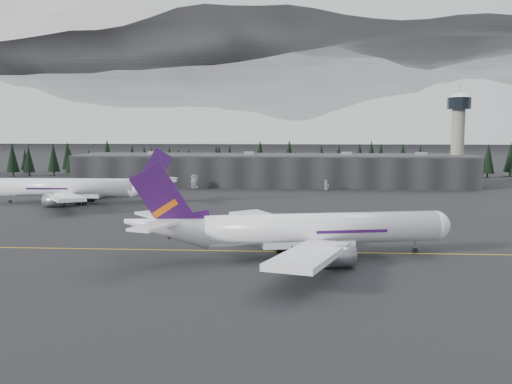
# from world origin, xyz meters

# --- Properties ---
(ground) EXTENTS (1400.00, 1400.00, 0.00)m
(ground) POSITION_xyz_m (0.00, 0.00, 0.00)
(ground) COLOR black
(ground) RESTS_ON ground
(taxiline) EXTENTS (400.00, 0.40, 0.02)m
(taxiline) POSITION_xyz_m (0.00, -2.00, 0.01)
(taxiline) COLOR gold
(taxiline) RESTS_ON ground
(terminal) EXTENTS (160.00, 30.00, 12.60)m
(terminal) POSITION_xyz_m (0.00, 125.00, 6.30)
(terminal) COLOR black
(terminal) RESTS_ON ground
(control_tower) EXTENTS (10.00, 10.00, 37.70)m
(control_tower) POSITION_xyz_m (75.00, 128.00, 23.41)
(control_tower) COLOR gray
(control_tower) RESTS_ON ground
(treeline) EXTENTS (360.00, 20.00, 15.00)m
(treeline) POSITION_xyz_m (0.00, 162.00, 7.50)
(treeline) COLOR black
(treeline) RESTS_ON ground
(mountain_ridge) EXTENTS (4400.00, 900.00, 420.00)m
(mountain_ridge) POSITION_xyz_m (0.00, 1000.00, 0.00)
(mountain_ridge) COLOR white
(mountain_ridge) RESTS_ON ground
(jet_main) EXTENTS (60.43, 55.25, 17.96)m
(jet_main) POSITION_xyz_m (8.82, -6.28, 5.06)
(jet_main) COLOR white
(jet_main) RESTS_ON ground
(jet_parked) EXTENTS (59.91, 55.26, 17.61)m
(jet_parked) POSITION_xyz_m (-57.69, 63.57, 4.97)
(jet_parked) COLOR white
(jet_parked) RESTS_ON ground
(gse_vehicle_a) EXTENTS (2.66, 5.73, 1.59)m
(gse_vehicle_a) POSITION_xyz_m (-29.50, 106.32, 0.79)
(gse_vehicle_a) COLOR #BBBBBE
(gse_vehicle_a) RESTS_ON ground
(gse_vehicle_b) EXTENTS (4.50, 2.72, 1.43)m
(gse_vehicle_b) POSITION_xyz_m (21.00, 105.31, 0.72)
(gse_vehicle_b) COLOR silver
(gse_vehicle_b) RESTS_ON ground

